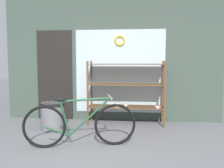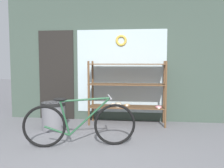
# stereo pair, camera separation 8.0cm
# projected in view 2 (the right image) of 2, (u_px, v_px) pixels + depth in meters

# --- Properties ---
(ground_plane) EXTENTS (30.00, 30.00, 0.00)m
(ground_plane) POSITION_uv_depth(u_px,v_px,m) (91.00, 161.00, 3.45)
(ground_plane) COLOR slate
(storefront_facade) EXTENTS (5.03, 0.13, 3.85)m
(storefront_facade) POSITION_uv_depth(u_px,v_px,m) (111.00, 40.00, 5.75)
(storefront_facade) COLOR #3D4C42
(storefront_facade) RESTS_ON ground_plane
(display_case) EXTENTS (1.66, 0.47, 1.39)m
(display_case) POSITION_uv_depth(u_px,v_px,m) (127.00, 88.00, 5.43)
(display_case) COLOR brown
(display_case) RESTS_ON ground_plane
(bicycle) EXTENTS (1.78, 0.57, 0.82)m
(bicycle) POSITION_uv_depth(u_px,v_px,m) (80.00, 124.00, 4.03)
(bicycle) COLOR black
(bicycle) RESTS_ON ground_plane
(trash_bin) EXTENTS (0.49, 0.49, 0.56)m
(trash_bin) POSITION_uv_depth(u_px,v_px,m) (54.00, 115.00, 5.03)
(trash_bin) COLOR slate
(trash_bin) RESTS_ON ground_plane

